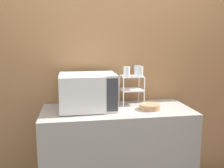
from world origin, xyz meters
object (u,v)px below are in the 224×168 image
at_px(dish_rack, 132,84).
at_px(glass_front_left, 127,72).
at_px(glass_front_right, 140,71).
at_px(glass_back_right, 137,70).
at_px(bowl, 150,107).
at_px(microwave, 88,92).

relative_size(dish_rack, glass_front_left, 2.92).
xyz_separation_m(dish_rack, glass_front_right, (0.07, -0.06, 0.13)).
relative_size(dish_rack, glass_back_right, 2.92).
distance_m(dish_rack, glass_front_left, 0.16).
relative_size(dish_rack, bowl, 1.48).
height_order(microwave, glass_front_left, glass_front_left).
relative_size(dish_rack, glass_front_right, 2.92).
height_order(microwave, glass_front_right, glass_front_right).
bearing_deg(bowl, glass_front_left, 136.21).
distance_m(glass_front_left, glass_front_right, 0.14).
bearing_deg(microwave, bowl, -10.54).
height_order(glass_front_right, bowl, glass_front_right).
xyz_separation_m(microwave, glass_back_right, (0.53, 0.20, 0.17)).
bearing_deg(glass_front_left, dish_rack, 43.76).
xyz_separation_m(microwave, glass_front_right, (0.53, 0.08, 0.17)).
distance_m(dish_rack, glass_front_right, 0.16).
xyz_separation_m(glass_back_right, glass_front_right, (-0.00, -0.12, 0.00)).
distance_m(microwave, dish_rack, 0.48).
xyz_separation_m(glass_front_left, glass_front_right, (0.14, 0.00, 0.00)).
bearing_deg(microwave, glass_back_right, 20.45).
bearing_deg(glass_front_right, microwave, -171.75).
bearing_deg(dish_rack, bowl, -64.26).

